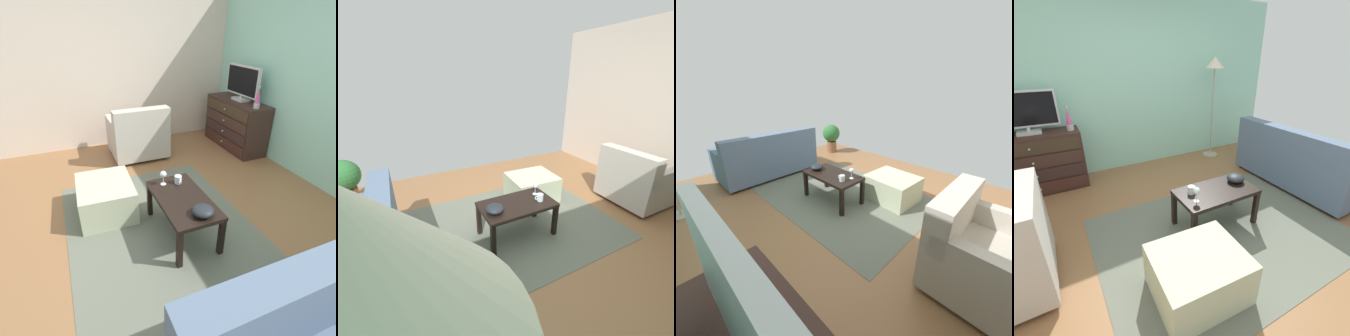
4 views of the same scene
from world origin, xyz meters
The scene contains 12 objects.
ground_plane centered at (0.00, 0.00, -0.03)m, with size 5.50×4.69×0.05m, color #8E613C.
wall_plain_left centered at (-2.51, 0.00, 1.32)m, with size 0.12×4.69×2.65m, color beige.
area_rug centered at (0.20, -0.20, 0.00)m, with size 2.60×1.90×0.01m, color #626759.
dresser centered at (-1.50, 1.79, 0.41)m, with size 1.24×0.49×0.82m.
tv centered at (-1.47, 1.82, 1.11)m, with size 0.78×0.18×0.55m.
lava_lamp centered at (-0.98, 1.75, 0.97)m, with size 0.09×0.09×0.33m.
coffee_table centered at (0.22, -0.02, 0.37)m, with size 0.87×0.48×0.44m.
wine_glass centered at (-0.08, -0.10, 0.55)m, with size 0.07×0.07×0.16m.
mug centered at (-0.05, 0.05, 0.48)m, with size 0.11×0.08×0.08m.
bowl_decorative centered at (0.53, 0.04, 0.48)m, with size 0.20×0.20×0.09m, color black.
armchair centered at (-1.75, 0.11, 0.35)m, with size 0.80×0.85×0.85m.
ottoman centered at (-0.42, -0.67, 0.19)m, with size 0.70×0.60×0.39m, color #B9C09D.
Camera 1 is at (2.15, -0.96, 1.92)m, focal length 28.29 mm.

